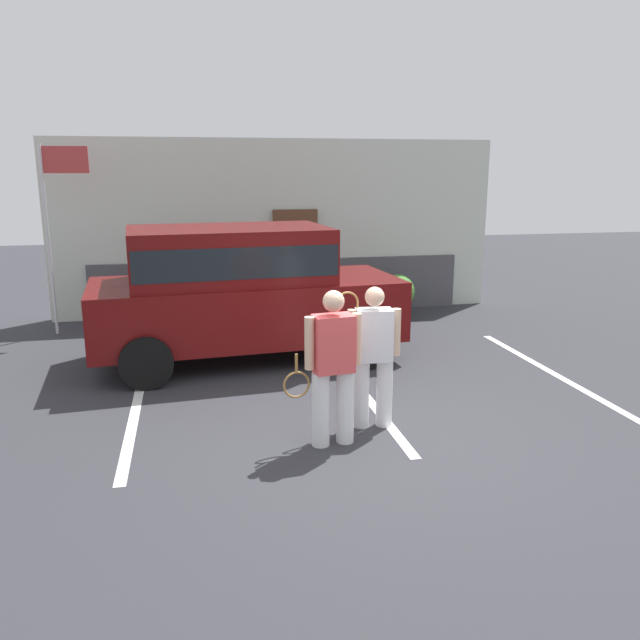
# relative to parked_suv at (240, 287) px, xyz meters

# --- Properties ---
(ground_plane) EXTENTS (40.00, 40.00, 0.00)m
(ground_plane) POSITION_rel_parked_suv_xyz_m (1.07, -3.16, -1.15)
(ground_plane) COLOR #2D2D33
(parking_stripe_0) EXTENTS (0.12, 4.40, 0.01)m
(parking_stripe_0) POSITION_rel_parked_suv_xyz_m (-1.46, -1.66, -1.14)
(parking_stripe_0) COLOR silver
(parking_stripe_0) RESTS_ON ground_plane
(parking_stripe_1) EXTENTS (0.12, 4.40, 0.01)m
(parking_stripe_1) POSITION_rel_parked_suv_xyz_m (1.45, -1.66, -1.14)
(parking_stripe_1) COLOR silver
(parking_stripe_1) RESTS_ON ground_plane
(parking_stripe_2) EXTENTS (0.12, 4.40, 0.01)m
(parking_stripe_2) POSITION_rel_parked_suv_xyz_m (4.37, -1.66, -1.14)
(parking_stripe_2) COLOR silver
(parking_stripe_2) RESTS_ON ground_plane
(house_frontage) EXTENTS (8.91, 0.40, 3.47)m
(house_frontage) POSITION_rel_parked_suv_xyz_m (1.07, 3.32, 0.49)
(house_frontage) COLOR silver
(house_frontage) RESTS_ON ground_plane
(parked_suv) EXTENTS (4.74, 2.47, 2.05)m
(parked_suv) POSITION_rel_parked_suv_xyz_m (0.00, 0.00, 0.00)
(parked_suv) COLOR #590C0C
(parked_suv) RESTS_ON ground_plane
(tennis_player_man) EXTENTS (0.89, 0.31, 1.68)m
(tennis_player_man) POSITION_rel_parked_suv_xyz_m (0.70, -3.31, -0.28)
(tennis_player_man) COLOR white
(tennis_player_man) RESTS_ON ground_plane
(tennis_player_woman) EXTENTS (0.74, 0.29, 1.63)m
(tennis_player_woman) POSITION_rel_parked_suv_xyz_m (1.25, -2.92, -0.29)
(tennis_player_woman) COLOR white
(tennis_player_woman) RESTS_ON ground_plane
(potted_plant_by_porch) EXTENTS (0.65, 0.65, 0.86)m
(potted_plant_by_porch) POSITION_rel_parked_suv_xyz_m (3.28, 2.25, -0.67)
(potted_plant_by_porch) COLOR brown
(potted_plant_by_porch) RESTS_ON ground_plane
(flag_pole) EXTENTS (0.80, 0.07, 3.31)m
(flag_pole) POSITION_rel_parked_suv_xyz_m (-2.94, 2.26, 1.13)
(flag_pole) COLOR silver
(flag_pole) RESTS_ON ground_plane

